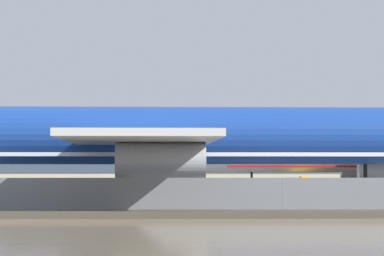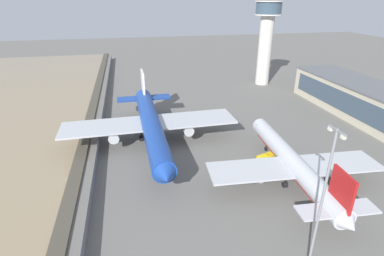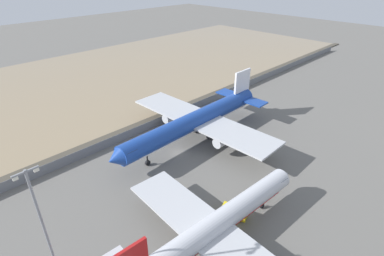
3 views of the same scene
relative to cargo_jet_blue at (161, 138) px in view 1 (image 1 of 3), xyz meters
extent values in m
plane|color=#66635E|center=(9.22, 1.38, -6.19)|extent=(500.00, 500.00, 0.00)
cube|color=#474238|center=(9.22, -19.12, -5.94)|extent=(320.00, 3.00, 0.50)
cube|color=slate|center=(9.22, -14.62, -4.82)|extent=(280.00, 0.08, 2.73)
cylinder|color=slate|center=(9.22, -14.62, -4.82)|extent=(0.10, 0.10, 2.73)
cylinder|color=#193D93|center=(0.87, 0.02, 0.23)|extent=(51.02, 6.11, 5.24)
cube|color=silver|center=(0.87, 0.02, -1.21)|extent=(43.36, 4.93, 0.94)
cube|color=#B7BABF|center=(-1.88, 12.19, -0.43)|extent=(11.63, 24.64, 0.52)
cube|color=#B7BABF|center=(-1.46, -12.25, -0.43)|extent=(11.63, 24.64, 0.52)
cylinder|color=#B7BABF|center=(-0.32, 10.27, -2.13)|extent=(7.18, 3.00, 2.88)
cylinder|color=#B7BABF|center=(0.03, -10.27, -2.13)|extent=(7.18, 3.00, 2.88)
cylinder|color=black|center=(18.70, 0.32, -3.92)|extent=(0.37, 0.37, 3.06)
cylinder|color=black|center=(18.70, 0.32, -5.45)|extent=(1.48, 0.60, 1.47)
cylinder|color=black|center=(-2.74, 2.70, -3.92)|extent=(0.42, 0.42, 3.06)
cylinder|color=black|center=(-2.74, 2.70, -5.45)|extent=(1.71, 1.21, 1.69)
cylinder|color=black|center=(-2.64, -2.79, -3.92)|extent=(0.42, 0.42, 3.06)
cylinder|color=black|center=(-2.64, -2.79, -5.45)|extent=(1.71, 1.21, 1.69)
cylinder|color=silver|center=(24.96, 29.17, -1.14)|extent=(40.14, 6.70, 4.12)
cone|color=silver|center=(3.89, 30.54, -1.14)|extent=(2.92, 4.08, 3.91)
cube|color=#232D3D|center=(6.62, 30.36, -0.63)|extent=(2.49, 3.64, 1.24)
cube|color=#B21919|center=(24.96, 29.17, -2.27)|extent=(34.10, 5.49, 0.74)
cube|color=#B7BABF|center=(27.57, 38.61, -1.66)|extent=(10.02, 19.71, 0.41)
cylinder|color=#B7BABF|center=(25.23, 21.08, -2.99)|extent=(5.73, 2.62, 2.26)
cylinder|color=#B7BABF|center=(26.28, 37.16, -2.99)|extent=(5.73, 2.62, 2.26)
cylinder|color=black|center=(11.00, 30.08, -4.40)|extent=(0.29, 0.29, 2.41)
cylinder|color=black|center=(11.00, 30.08, -5.61)|extent=(1.18, 0.53, 1.15)
cube|color=white|center=(-11.56, -11.62, -5.44)|extent=(3.17, 3.53, 1.11)
cube|color=#283847|center=(-11.33, -11.95, -4.64)|extent=(1.69, 1.66, 0.50)
cylinder|color=black|center=(-10.43, -12.03, -5.84)|extent=(0.59, 0.70, 0.70)
cylinder|color=black|center=(-11.53, -12.82, -5.84)|extent=(0.59, 0.70, 0.70)
cylinder|color=black|center=(-11.59, -10.42, -5.84)|extent=(0.59, 0.70, 0.70)
cube|color=yellow|center=(17.15, 27.38, -4.92)|extent=(3.72, 5.60, 2.07)
cube|color=#283847|center=(16.54, 29.09, -4.53)|extent=(2.26, 1.74, 0.83)
cube|color=orange|center=(17.15, 27.38, -3.79)|extent=(1.16, 0.82, 0.16)
cylinder|color=black|center=(15.74, 28.59, -5.77)|extent=(0.49, 0.87, 0.84)
cylinder|color=black|center=(17.49, 29.21, -5.77)|extent=(0.49, 0.87, 0.84)
cylinder|color=black|center=(16.81, 25.55, -5.77)|extent=(0.49, 0.87, 0.84)
cylinder|color=black|center=(18.57, 26.17, -5.77)|extent=(0.49, 0.87, 0.84)
cube|color=#BCB299|center=(1.90, 73.93, -0.72)|extent=(76.81, 16.76, 10.93)
cube|color=#3D4C5B|center=(1.90, 65.47, -0.18)|extent=(70.67, 0.16, 6.56)
cube|color=#5B5E63|center=(1.90, 73.93, 4.99)|extent=(77.41, 17.36, 0.50)
camera|label=1|loc=(0.65, -82.40, -2.77)|focal=85.00mm
camera|label=2|loc=(77.45, -5.11, 32.77)|focal=28.00mm
camera|label=3|loc=(55.62, 53.40, 39.85)|focal=28.00mm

